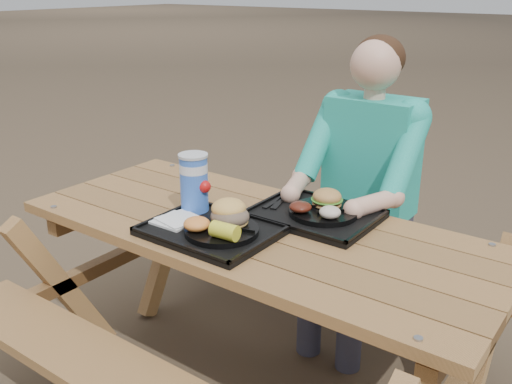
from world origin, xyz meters
The scene contains 17 objects.
picnic_table centered at (0.00, 0.00, 0.38)m, with size 1.80×1.49×0.75m, color #999999, non-canonical shape.
tray_near centered at (-0.08, -0.16, 0.76)m, with size 0.45×0.35×0.02m, color black.
tray_far centered at (0.14, 0.18, 0.76)m, with size 0.45×0.35×0.02m, color black.
plate_near centered at (-0.03, -0.16, 0.78)m, with size 0.26×0.26×0.02m, color black.
plate_far centered at (0.17, 0.19, 0.78)m, with size 0.26×0.26×0.02m, color black.
napkin_stack centered at (-0.23, -0.19, 0.78)m, with size 0.14×0.14×0.02m, color silver.
soda_cup centered at (-0.25, -0.06, 0.88)m, with size 0.11×0.11×0.21m, color blue.
condiment_bbq centered at (-0.08, -0.03, 0.78)m, with size 0.04×0.04×0.03m, color black.
condiment_mustard centered at (-0.03, -0.03, 0.78)m, with size 0.05×0.05×0.03m, color gold.
sandwich centered at (-0.03, -0.12, 0.86)m, with size 0.13×0.13×0.13m, color #E8AC52, non-canonical shape.
mac_cheese centered at (-0.09, -0.23, 0.81)m, with size 0.09×0.09×0.05m, color #F99A41.
corn_cob centered at (0.04, -0.23, 0.82)m, with size 0.09×0.09×0.06m, color yellow, non-canonical shape.
cutlery_far centered at (-0.03, 0.19, 0.77)m, with size 0.02×0.14×0.01m, color black.
burger centered at (0.16, 0.24, 0.84)m, with size 0.11×0.11×0.10m, color #BB8242, non-canonical shape.
baked_beans centered at (0.11, 0.12, 0.81)m, with size 0.08×0.08×0.04m, color #521B10.
potato_salad centered at (0.23, 0.14, 0.81)m, with size 0.08×0.08×0.04m, color beige.
diner centered at (0.13, 0.67, 0.64)m, with size 0.48×0.84×1.28m, color #1BC2B4, non-canonical shape.
Camera 1 is at (1.14, -1.55, 1.60)m, focal length 40.00 mm.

